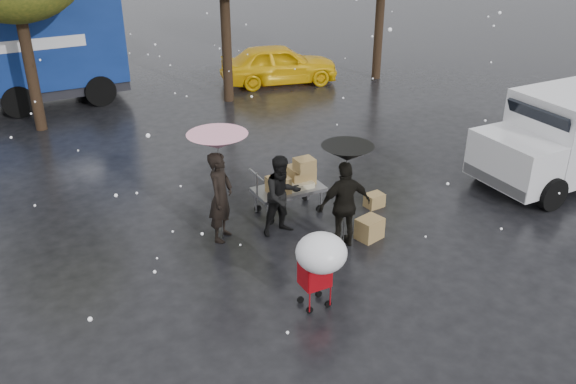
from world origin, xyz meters
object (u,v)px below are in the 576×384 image
person_black (345,205)px  person_pink (221,197)px  yellow_taxi (279,64)px  shopping_cart (320,256)px  vendor_cart (292,181)px

person_black → person_pink: bearing=-25.1°
person_pink → yellow_taxi: person_pink is taller
person_pink → shopping_cart: person_pink is taller
person_pink → person_black: size_ratio=1.04×
person_black → yellow_taxi: 11.50m
person_pink → yellow_taxi: size_ratio=0.45×
vendor_cart → yellow_taxi: 9.99m
person_pink → person_black: 2.45m
person_pink → shopping_cart: (0.54, -2.97, 0.13)m
person_pink → vendor_cart: person_pink is taller
person_pink → yellow_taxi: (6.04, 9.41, -0.22)m
person_black → vendor_cart: (-0.24, 1.73, -0.17)m
person_black → shopping_cart: person_black is taller
shopping_cart → yellow_taxi: bearing=66.0°
shopping_cart → person_black: bearing=47.0°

